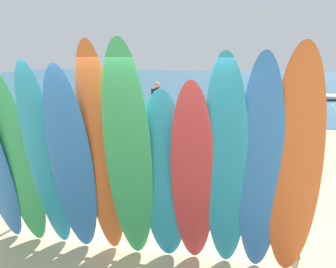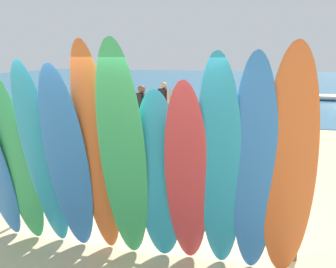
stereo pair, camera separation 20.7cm
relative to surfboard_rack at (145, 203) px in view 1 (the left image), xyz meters
The scene contains 19 objects.
ground 14.01m from the surfboard_rack, 90.00° to the left, with size 60.00×60.00×0.00m, color #D3BC8C.
ocean_water 29.14m from the surfboard_rack, 90.00° to the left, with size 60.00×40.00×0.02m, color #235B7F.
surfboard_rack is the anchor object (origin of this frame).
surfboard_green_1 1.72m from the surfboard_rack, 157.91° to the right, with size 0.55×0.06×2.45m, color #38B266.
surfboard_teal_2 1.43m from the surfboard_rack, 148.66° to the right, with size 0.47×0.06×2.59m, color #289EC6.
surfboard_blue_3 1.18m from the surfboard_rack, 136.45° to the right, with size 0.53×0.08×2.54m, color #337AD1.
surfboard_orange_4 1.07m from the surfboard_rack, 119.30° to the right, with size 0.49×0.08×2.77m, color orange.
surfboard_green_5 1.07m from the surfboard_rack, 88.07° to the right, with size 0.54×0.06×2.81m, color #38B266.
surfboard_teal_6 0.87m from the surfboard_rack, 53.57° to the right, with size 0.56×0.07×2.23m, color #289EC6.
surfboard_red_7 1.14m from the surfboard_rack, 39.40° to the right, with size 0.50×0.07×2.39m, color #D13D42.
surfboard_teal_8 1.48m from the surfboard_rack, 29.47° to the right, with size 0.50×0.07×2.66m, color #289EC6.
surfboard_blue_9 1.77m from the surfboard_rack, 22.81° to the right, with size 0.49×0.06×2.65m, color #337AD1.
surfboard_orange_10 2.09m from the surfboard_rack, 18.49° to the right, with size 0.56×0.07×2.73m, color orange.
beachgoer_near_rack 8.05m from the surfboard_rack, 103.76° to the left, with size 0.48×0.42×1.58m.
beachgoer_photographing 8.99m from the surfboard_rack, 112.53° to the left, with size 0.61×0.26×1.60m.
beachgoer_by_water 3.39m from the surfboard_rack, 141.48° to the left, with size 0.59×0.27×1.57m.
beachgoer_strolling 3.49m from the surfboard_rack, 101.86° to the left, with size 0.38×0.46×1.48m.
beachgoer_midbeach 6.09m from the surfboard_rack, 108.94° to the left, with size 0.45×0.48×1.64m.
distant_boat 18.37m from the surfboard_rack, 75.44° to the left, with size 4.61×1.01×0.37m.
Camera 1 is at (1.48, -4.90, 2.56)m, focal length 42.94 mm.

